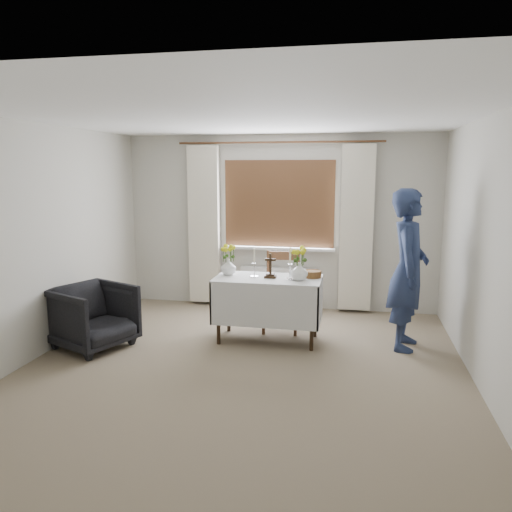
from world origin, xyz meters
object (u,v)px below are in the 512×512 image
at_px(wooden_chair, 281,292).
at_px(flower_vase_right, 299,271).
at_px(armchair, 93,317).
at_px(wooden_cross, 270,266).
at_px(person, 408,270).
at_px(altar_table, 268,309).
at_px(flower_vase_left, 228,267).

relative_size(wooden_chair, flower_vase_right, 4.81).
distance_m(armchair, wooden_cross, 2.10).
bearing_deg(armchair, wooden_cross, -48.95).
distance_m(wooden_chair, person, 1.57).
xyz_separation_m(person, flower_vase_right, (-1.21, -0.14, -0.04)).
relative_size(altar_table, wooden_chair, 1.25).
height_order(person, flower_vase_right, person).
xyz_separation_m(armchair, flower_vase_right, (2.28, 0.56, 0.50)).
distance_m(armchair, flower_vase_left, 1.65).
xyz_separation_m(altar_table, flower_vase_left, (-0.50, 0.08, 0.48)).
relative_size(wooden_chair, armchair, 1.25).
height_order(altar_table, flower_vase_right, flower_vase_right).
bearing_deg(armchair, flower_vase_left, -40.47).
bearing_deg(altar_table, person, 3.11).
distance_m(person, flower_vase_left, 2.07).
bearing_deg(altar_table, wooden_cross, 8.51).
relative_size(altar_table, flower_vase_left, 6.47).
bearing_deg(flower_vase_right, person, 6.74).
distance_m(altar_table, armchair, 2.00).
height_order(wooden_chair, flower_vase_right, wooden_chair).
relative_size(armchair, flower_vase_left, 4.13).
bearing_deg(person, wooden_chair, 86.69).
xyz_separation_m(wooden_cross, flower_vase_right, (0.34, -0.06, -0.04)).
height_order(altar_table, person, person).
bearing_deg(flower_vase_right, wooden_chair, 120.41).
xyz_separation_m(person, wooden_cross, (-1.55, -0.08, 0.00)).
relative_size(wooden_cross, flower_vase_right, 1.39).
bearing_deg(wooden_cross, flower_vase_right, -10.72).
height_order(person, flower_vase_left, person).
xyz_separation_m(altar_table, wooden_chair, (0.10, 0.41, 0.11)).
height_order(flower_vase_left, flower_vase_right, flower_vase_right).
bearing_deg(armchair, wooden_chair, -39.72).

